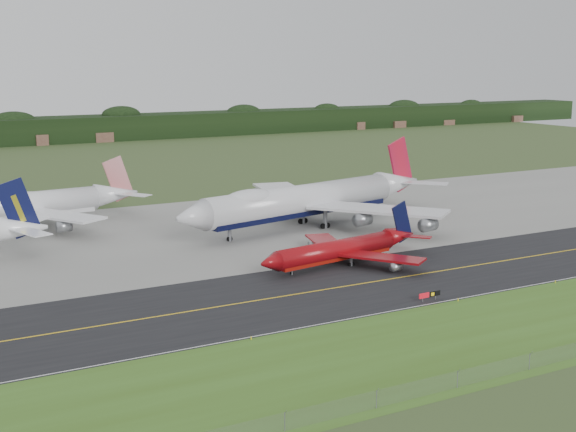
% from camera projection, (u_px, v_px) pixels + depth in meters
% --- Properties ---
extents(ground, '(600.00, 600.00, 0.00)m').
position_uv_depth(ground, '(359.00, 277.00, 147.35)').
color(ground, '#364620').
rests_on(ground, ground).
extents(grass_verge, '(400.00, 30.00, 0.01)m').
position_uv_depth(grass_verge, '(493.00, 333.00, 117.32)').
color(grass_verge, '#3A5D1B').
rests_on(grass_verge, ground).
extents(taxiway, '(400.00, 32.00, 0.02)m').
position_uv_depth(taxiway, '(371.00, 282.00, 143.92)').
color(taxiway, black).
rests_on(taxiway, ground).
extents(apron, '(400.00, 78.00, 0.01)m').
position_uv_depth(apron, '(239.00, 227.00, 191.10)').
color(apron, gray).
rests_on(apron, ground).
extents(taxiway_centreline, '(400.00, 0.40, 0.00)m').
position_uv_depth(taxiway_centreline, '(371.00, 282.00, 143.91)').
color(taxiway_centreline, yellow).
rests_on(taxiway_centreline, taxiway).
extents(taxiway_edge_line, '(400.00, 0.25, 0.00)m').
position_uv_depth(taxiway_edge_line, '(426.00, 305.00, 130.62)').
color(taxiway_edge_line, silver).
rests_on(taxiway_edge_line, taxiway).
extents(perimeter_fence, '(320.00, 0.10, 320.00)m').
position_uv_depth(perimeter_fence, '(563.00, 353.00, 105.96)').
color(perimeter_fence, slate).
rests_on(perimeter_fence, ground).
extents(horizon_treeline, '(700.00, 25.00, 12.00)m').
position_uv_depth(horizon_treeline, '(36.00, 132.00, 381.17)').
color(horizon_treeline, black).
rests_on(horizon_treeline, ground).
extents(jet_ba_747, '(76.88, 62.64, 19.48)m').
position_uv_depth(jet_ba_747, '(309.00, 200.00, 190.32)').
color(jet_ba_747, silver).
rests_on(jet_ba_747, ground).
extents(jet_red_737, '(39.61, 31.93, 10.72)m').
position_uv_depth(jet_red_737, '(344.00, 249.00, 156.24)').
color(jet_red_737, maroon).
rests_on(jet_red_737, ground).
extents(jet_star_tail, '(58.93, 49.16, 15.54)m').
position_uv_depth(jet_star_tail, '(23.00, 206.00, 190.07)').
color(jet_star_tail, silver).
rests_on(jet_star_tail, ground).
extents(taxiway_sign, '(4.47, 0.35, 1.49)m').
position_uv_depth(taxiway_sign, '(430.00, 295.00, 132.63)').
color(taxiway_sign, slate).
rests_on(taxiway_sign, ground).
extents(edge_marker_left, '(0.16, 0.16, 0.50)m').
position_uv_depth(edge_marker_left, '(251.00, 338.00, 114.30)').
color(edge_marker_left, yellow).
rests_on(edge_marker_left, ground).
extents(edge_marker_center, '(0.16, 0.16, 0.50)m').
position_uv_depth(edge_marker_center, '(458.00, 300.00, 132.54)').
color(edge_marker_center, yellow).
rests_on(edge_marker_center, ground).
extents(edge_marker_right, '(0.16, 0.16, 0.50)m').
position_uv_depth(edge_marker_right, '(555.00, 282.00, 143.28)').
color(edge_marker_right, yellow).
rests_on(edge_marker_right, ground).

